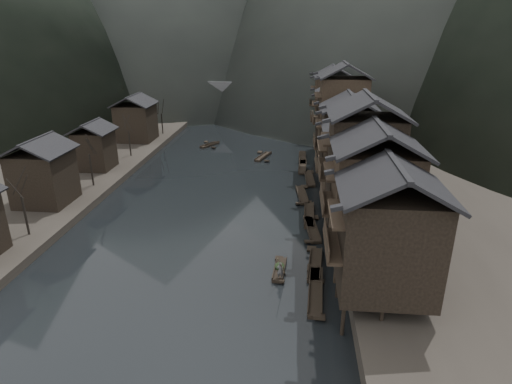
# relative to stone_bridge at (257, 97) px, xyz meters

# --- Properties ---
(water) EXTENTS (300.00, 300.00, 0.00)m
(water) POSITION_rel_stone_bridge_xyz_m (0.00, -72.00, -5.11)
(water) COLOR black
(water) RESTS_ON ground
(right_bank) EXTENTS (40.00, 200.00, 1.80)m
(right_bank) POSITION_rel_stone_bridge_xyz_m (35.00, -32.00, -4.21)
(right_bank) COLOR #2D2823
(right_bank) RESTS_ON ground
(left_bank) EXTENTS (40.00, 200.00, 1.20)m
(left_bank) POSITION_rel_stone_bridge_xyz_m (-35.00, -32.00, -4.51)
(left_bank) COLOR #2D2823
(left_bank) RESTS_ON ground
(stilt_houses) EXTENTS (9.00, 67.60, 16.84)m
(stilt_houses) POSITION_rel_stone_bridge_xyz_m (17.28, -52.44, 3.81)
(stilt_houses) COLOR black
(stilt_houses) RESTS_ON ground
(left_houses) EXTENTS (8.10, 53.20, 8.73)m
(left_houses) POSITION_rel_stone_bridge_xyz_m (-20.50, -51.88, 0.55)
(left_houses) COLOR black
(left_houses) RESTS_ON left_bank
(bare_trees) EXTENTS (3.20, 60.45, 6.40)m
(bare_trees) POSITION_rel_stone_bridge_xyz_m (-17.00, -54.69, 0.65)
(bare_trees) COLOR black
(bare_trees) RESTS_ON left_bank
(moored_sampans) EXTENTS (2.95, 48.36, 0.47)m
(moored_sampans) POSITION_rel_stone_bridge_xyz_m (12.04, -56.89, -4.91)
(moored_sampans) COLOR black
(moored_sampans) RESTS_ON water
(midriver_boats) EXTENTS (13.97, 39.89, 0.45)m
(midriver_boats) POSITION_rel_stone_bridge_xyz_m (0.33, -19.70, -4.91)
(midriver_boats) COLOR black
(midriver_boats) RESTS_ON water
(stone_bridge) EXTENTS (40.00, 6.00, 9.00)m
(stone_bridge) POSITION_rel_stone_bridge_xyz_m (0.00, 0.00, 0.00)
(stone_bridge) COLOR #4C4C4F
(stone_bridge) RESTS_ON ground
(hero_sampan) EXTENTS (1.24, 4.65, 0.43)m
(hero_sampan) POSITION_rel_stone_bridge_xyz_m (9.16, -73.94, -4.91)
(hero_sampan) COLOR black
(hero_sampan) RESTS_ON water
(cargo_heap) EXTENTS (1.01, 1.33, 0.61)m
(cargo_heap) POSITION_rel_stone_bridge_xyz_m (9.15, -73.73, -4.37)
(cargo_heap) COLOR black
(cargo_heap) RESTS_ON hero_sampan
(boatman) EXTENTS (0.67, 0.50, 1.69)m
(boatman) POSITION_rel_stone_bridge_xyz_m (9.27, -75.55, -3.83)
(boatman) COLOR #4E4E50
(boatman) RESTS_ON hero_sampan
(bamboo_pole) EXTENTS (0.86, 2.74, 3.57)m
(bamboo_pole) POSITION_rel_stone_bridge_xyz_m (9.47, -75.55, -1.20)
(bamboo_pole) COLOR #8C7A51
(bamboo_pole) RESTS_ON boatman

